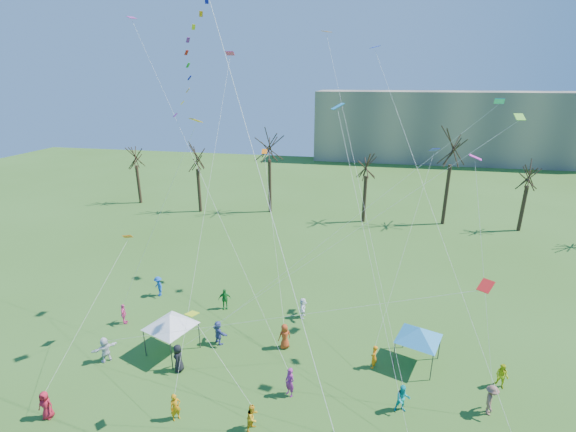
% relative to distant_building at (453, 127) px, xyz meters
% --- Properties ---
extents(distant_building, '(60.00, 14.00, 15.00)m').
position_rel_distant_building_xyz_m(distant_building, '(0.00, 0.00, 0.00)').
color(distant_building, gray).
rests_on(distant_building, ground).
extents(bare_tree_row, '(67.40, 9.68, 11.94)m').
position_rel_distant_building_xyz_m(bare_tree_row, '(-17.40, -45.35, 0.03)').
color(bare_tree_row, black).
rests_on(bare_tree_row, ground).
extents(big_box_kite, '(5.54, 5.70, 24.58)m').
position_rel_distant_building_xyz_m(big_box_kite, '(-26.58, -75.22, 11.47)').
color(big_box_kite, red).
rests_on(big_box_kite, ground).
extents(canopy_tent_white, '(3.63, 3.63, 2.90)m').
position_rel_distant_building_xyz_m(canopy_tent_white, '(-29.84, -75.05, -5.05)').
color(canopy_tent_white, '#3F3F44').
rests_on(canopy_tent_white, ground).
extents(canopy_tent_blue, '(3.37, 3.37, 2.67)m').
position_rel_distant_building_xyz_m(canopy_tent_blue, '(-13.82, -72.91, -5.24)').
color(canopy_tent_blue, '#3F3F44').
rests_on(canopy_tent_blue, ground).
extents(festival_crowd, '(26.84, 14.48, 1.86)m').
position_rel_distant_building_xyz_m(festival_crowd, '(-23.31, -75.29, -6.64)').
color(festival_crowd, red).
rests_on(festival_crowd, ground).
extents(small_kites_aloft, '(27.59, 20.12, 32.35)m').
position_rel_distant_building_xyz_m(small_kites_aloft, '(-20.84, -70.15, 5.94)').
color(small_kites_aloft, '#F55E0C').
rests_on(small_kites_aloft, ground).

